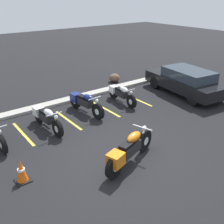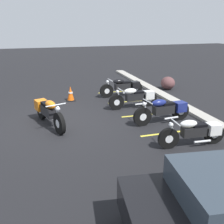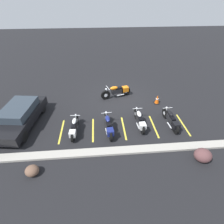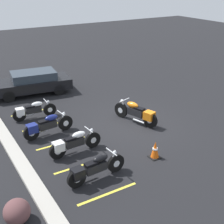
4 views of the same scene
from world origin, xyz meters
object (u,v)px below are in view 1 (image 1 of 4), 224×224
Objects in this scene: traffic_cone at (21,171)px; parked_bike_2 at (84,102)px; car_black at (186,81)px; motorcycle_orange_featured at (128,150)px; parked_bike_3 at (121,93)px; parked_bike_1 at (46,117)px; landscape_rock_1 at (114,78)px.

parked_bike_2 is at bearing 37.11° from traffic_cone.
motorcycle_orange_featured is at bearing 122.24° from car_black.
parked_bike_3 is at bearing 36.52° from motorcycle_orange_featured.
motorcycle_orange_featured reaches higher than parked_bike_3.
parked_bike_1 is at bearing 91.34° from car_black.
motorcycle_orange_featured is 8.02m from landscape_rock_1.
parked_bike_1 is 1.94m from parked_bike_2.
motorcycle_orange_featured is 4.92m from parked_bike_3.
car_black is at bearing 72.59° from parked_bike_2.
parked_bike_2 is (1.91, 0.36, 0.02)m from parked_bike_1.
landscape_rock_1 is (-1.66, 3.72, -0.44)m from car_black.
landscape_rock_1 is at bearing 36.38° from traffic_cone.
motorcycle_orange_featured reaches higher than traffic_cone.
traffic_cone is (-9.02, -1.70, -0.36)m from car_black.
landscape_rock_1 is 0.91× the size of traffic_cone.
motorcycle_orange_featured is at bearing 11.72° from parked_bike_1.
parked_bike_3 is (3.86, 0.32, -0.02)m from parked_bike_1.
landscape_rock_1 is at bearing 120.33° from parked_bike_2.
parked_bike_2 reaches higher than parked_bike_1.
motorcycle_orange_featured is 3.77m from parked_bike_1.
car_black is at bearing 10.68° from traffic_cone.
motorcycle_orange_featured is 1.08× the size of parked_bike_1.
parked_bike_3 is 3.11m from landscape_rock_1.
landscape_rock_1 is (1.66, 2.63, -0.19)m from parked_bike_3.
parked_bike_3 is (1.95, -0.04, -0.04)m from parked_bike_2.
car_black is 4.10m from landscape_rock_1.
traffic_cone is (-5.70, -2.79, -0.11)m from parked_bike_3.
car_black is (7.18, -0.78, 0.23)m from parked_bike_1.
parked_bike_3 is (2.91, 3.96, -0.07)m from motorcycle_orange_featured.
parked_bike_3 is 0.46× the size of car_black.
traffic_cone is at bearing 140.07° from motorcycle_orange_featured.
landscape_rock_1 is at bearing 151.54° from parked_bike_3.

